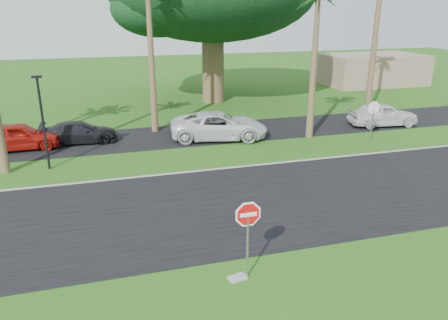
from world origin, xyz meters
TOP-DOWN VIEW (x-y plane):
  - ground at (0.00, 0.00)m, footprint 120.00×120.00m
  - road at (0.00, 2.00)m, footprint 120.00×8.00m
  - parking_strip at (0.00, 12.50)m, footprint 120.00×5.00m
  - curb at (0.00, 6.05)m, footprint 120.00×0.12m
  - stop_sign_near at (0.50, -3.00)m, footprint 1.05×0.07m
  - stop_sign_far at (12.00, 8.00)m, footprint 1.05×0.07m
  - streetlight_right at (-6.00, 8.50)m, footprint 0.45×0.25m
  - building_far at (24.00, 26.00)m, footprint 10.00×6.00m
  - car_red at (-7.87, 12.21)m, footprint 4.60×1.97m
  - car_dark at (-4.61, 12.65)m, footprint 4.35×1.81m
  - car_minivan at (3.55, 11.18)m, footprint 6.25×3.83m
  - car_pickup at (14.96, 11.10)m, footprint 4.76×2.38m
  - utility_slab at (0.21, -3.00)m, footprint 0.61×0.46m

SIDE VIEW (x-z plane):
  - ground at x=0.00m, z-range 0.00..0.00m
  - road at x=0.00m, z-range 0.00..0.02m
  - parking_strip at x=0.00m, z-range 0.00..0.02m
  - curb at x=0.00m, z-range 0.00..0.06m
  - utility_slab at x=0.21m, z-range 0.00..0.06m
  - car_dark at x=-4.61m, z-range 0.00..1.26m
  - car_red at x=-7.87m, z-range 0.00..1.55m
  - car_pickup at x=14.96m, z-range 0.00..1.56m
  - car_minivan at x=3.55m, z-range 0.00..1.62m
  - building_far at x=24.00m, z-range 0.00..3.00m
  - stop_sign_near at x=0.50m, z-range 0.46..3.09m
  - stop_sign_far at x=12.00m, z-range 0.46..3.09m
  - streetlight_right at x=-6.00m, z-range 0.33..4.97m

